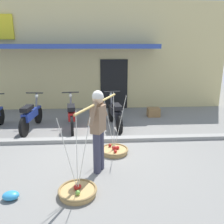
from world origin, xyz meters
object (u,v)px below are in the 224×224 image
at_px(fruit_vendor, 98,126).
at_px(motorcycle_third_in_row, 71,115).
at_px(motorcycle_end_of_row, 115,114).
at_px(motorcycle_second_in_row, 31,116).
at_px(plastic_litter_bag, 11,196).
at_px(fruit_basket_left_side, 78,191).
at_px(wooden_crate, 153,112).
at_px(fruit_basket_right_side, 114,150).

distance_m(fruit_vendor, motorcycle_third_in_row, 2.83).
bearing_deg(motorcycle_end_of_row, motorcycle_second_in_row, -178.66).
xyz_separation_m(motorcycle_third_in_row, plastic_litter_bag, (-0.68, -3.53, -0.38)).
xyz_separation_m(fruit_basket_left_side, motorcycle_second_in_row, (-1.67, 3.44, 0.38)).
xyz_separation_m(motorcycle_second_in_row, plastic_litter_bag, (0.55, -3.50, -0.38)).
xyz_separation_m(plastic_litter_bag, wooden_crate, (3.55, 4.70, 0.09)).
relative_size(fruit_basket_right_side, motorcycle_end_of_row, 0.80).
distance_m(motorcycle_end_of_row, wooden_crate, 1.91).
xyz_separation_m(motorcycle_second_in_row, motorcycle_end_of_row, (2.59, 0.06, 0.00)).
bearing_deg(fruit_basket_right_side, plastic_litter_bag, -138.06).
bearing_deg(motorcycle_third_in_row, motorcycle_end_of_row, 1.26).
relative_size(fruit_vendor, plastic_litter_bag, 6.05).
bearing_deg(wooden_crate, fruit_vendor, -118.16).
bearing_deg(fruit_basket_right_side, motorcycle_second_in_row, 143.32).
xyz_separation_m(fruit_basket_left_side, wooden_crate, (2.43, 4.64, 0.09)).
bearing_deg(fruit_basket_left_side, motorcycle_third_in_row, 97.28).
xyz_separation_m(motorcycle_end_of_row, plastic_litter_bag, (-2.04, -3.56, -0.38)).
height_order(fruit_basket_right_side, plastic_litter_bag, fruit_basket_right_side).
relative_size(motorcycle_end_of_row, wooden_crate, 4.12).
bearing_deg(motorcycle_second_in_row, motorcycle_third_in_row, 1.43).
bearing_deg(motorcycle_third_in_row, fruit_basket_right_side, -56.90).
relative_size(motorcycle_second_in_row, motorcycle_end_of_row, 1.00).
relative_size(fruit_vendor, wooden_crate, 3.85).
xyz_separation_m(fruit_basket_left_side, motorcycle_end_of_row, (0.92, 3.50, 0.38)).
distance_m(motorcycle_second_in_row, motorcycle_third_in_row, 1.23).
distance_m(fruit_vendor, plastic_litter_bag, 1.96).
relative_size(motorcycle_second_in_row, plastic_litter_bag, 6.50).
relative_size(fruit_basket_left_side, motorcycle_second_in_row, 0.80).
height_order(fruit_vendor, fruit_basket_right_side, fruit_vendor).
distance_m(motorcycle_end_of_row, plastic_litter_bag, 4.12).
relative_size(motorcycle_third_in_row, motorcycle_end_of_row, 1.00).
distance_m(fruit_basket_left_side, plastic_litter_bag, 1.12).
bearing_deg(plastic_litter_bag, fruit_vendor, 30.25).
height_order(fruit_basket_left_side, fruit_basket_right_side, same).
xyz_separation_m(fruit_vendor, fruit_basket_left_side, (-0.38, -0.81, -0.91)).
distance_m(fruit_basket_left_side, fruit_basket_right_side, 1.79).
bearing_deg(fruit_vendor, fruit_basket_right_side, 65.04).
height_order(motorcycle_third_in_row, wooden_crate, motorcycle_third_in_row).
distance_m(fruit_basket_right_side, motorcycle_third_in_row, 2.23).
relative_size(motorcycle_third_in_row, plastic_litter_bag, 6.49).
height_order(motorcycle_end_of_row, plastic_litter_bag, motorcycle_end_of_row).
bearing_deg(motorcycle_third_in_row, motorcycle_second_in_row, -178.57).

